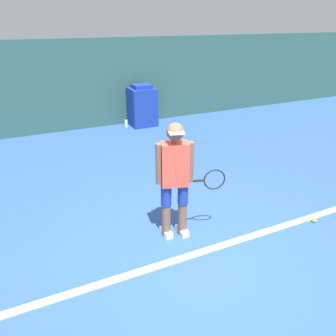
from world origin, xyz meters
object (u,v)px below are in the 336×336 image
water_bottle (126,123)px  tennis_ball (314,220)px  covered_chair (142,106)px  tennis_player (176,177)px

water_bottle → tennis_ball: bearing=-79.7°
tennis_ball → water_bottle: 5.64m
covered_chair → water_bottle: size_ratio=4.88×
tennis_ball → tennis_player: bearing=163.0°
tennis_player → covered_chair: bearing=90.5°
tennis_player → water_bottle: size_ratio=6.93×
covered_chair → water_bottle: covered_chair is taller
tennis_player → tennis_ball: (1.96, -0.60, -0.84)m
water_bottle → covered_chair: bearing=-2.4°
tennis_player → covered_chair: size_ratio=1.42×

